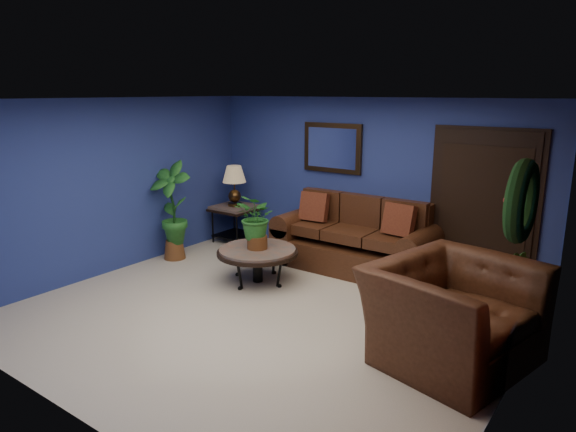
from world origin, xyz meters
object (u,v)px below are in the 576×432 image
Objects in this scene: coffee_table at (257,252)px; end_table at (235,214)px; sofa at (357,245)px; side_chair at (370,239)px; table_lamp at (234,181)px; armchair at (453,313)px.

coffee_table is 1.58× the size of end_table.
side_chair is at bearing 5.78° from sofa.
sofa reaches higher than coffee_table.
side_chair is (2.59, 0.06, -0.03)m from end_table.
sofa is at bearing 177.94° from side_chair.
table_lamp reaches higher than end_table.
sofa is 2.14× the size of coffee_table.
end_table is 2.59m from side_chair.
table_lamp is at bearing 153.43° from end_table.
side_chair is (0.20, 0.02, 0.12)m from sofa.
sofa is at bearing 0.97° from end_table.
coffee_table is at bearing -135.19° from side_chair.
side_chair is at bearing 52.64° from coffee_table.
end_table is 0.59m from table_lamp.
table_lamp is (-1.56, 1.29, 0.66)m from coffee_table.
table_lamp reaches higher than side_chair.
sofa reaches higher than side_chair.
side_chair is at bearing 58.15° from armchair.
sofa reaches higher than armchair.
sofa is 1.59× the size of armchair.
table_lamp is at bearing 173.51° from side_chair.
table_lamp reaches higher than armchair.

